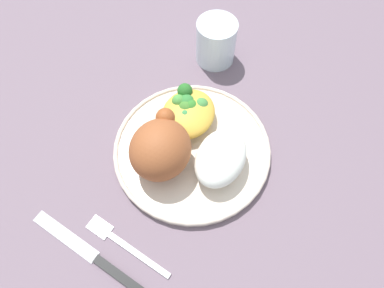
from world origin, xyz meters
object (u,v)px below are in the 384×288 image
object	(u,v)px
plate	(192,149)
water_glass	(216,42)
roasted_chicken	(160,149)
knife	(96,258)
fork	(124,244)
mac_cheese_with_broccoli	(188,111)
rice_pile	(221,158)

from	to	relation	value
plate	water_glass	world-z (taller)	water_glass
plate	roasted_chicken	size ratio (longest dim) A/B	2.42
knife	plate	bearing A→B (deg)	-12.62
fork	water_glass	xyz separation A→B (m)	(0.37, 0.03, 0.04)
roasted_chicken	water_glass	bearing A→B (deg)	4.16
mac_cheese_with_broccoli	fork	distance (m)	0.22
roasted_chicken	mac_cheese_with_broccoli	distance (m)	0.09
knife	mac_cheese_with_broccoli	bearing A→B (deg)	-3.73
water_glass	plate	bearing A→B (deg)	-166.45
rice_pile	plate	bearing A→B (deg)	79.53
plate	water_glass	xyz separation A→B (m)	(0.20, 0.05, 0.03)
plate	knife	size ratio (longest dim) A/B	1.29
rice_pile	mac_cheese_with_broccoli	size ratio (longest dim) A/B	1.03
knife	fork	bearing A→B (deg)	-36.94
roasted_chicken	knife	world-z (taller)	roasted_chicken
knife	water_glass	size ratio (longest dim) A/B	2.39
roasted_chicken	fork	xyz separation A→B (m)	(-0.13, -0.01, -0.05)
plate	knife	distance (m)	0.21
rice_pile	mac_cheese_with_broccoli	world-z (taller)	rice_pile
roasted_chicken	mac_cheese_with_broccoli	bearing A→B (deg)	-0.32
mac_cheese_with_broccoli	fork	world-z (taller)	mac_cheese_with_broccoli
rice_pile	water_glass	bearing A→B (deg)	25.50
fork	water_glass	size ratio (longest dim) A/B	1.79
roasted_chicken	mac_cheese_with_broccoli	size ratio (longest dim) A/B	1.06
mac_cheese_with_broccoli	plate	bearing A→B (deg)	-147.88
plate	rice_pile	xyz separation A→B (m)	(-0.01, -0.05, 0.03)
mac_cheese_with_broccoli	water_glass	bearing A→B (deg)	6.78
knife	water_glass	bearing A→B (deg)	0.19
fork	water_glass	bearing A→B (deg)	4.05
plate	roasted_chicken	xyz separation A→B (m)	(-0.04, 0.03, 0.05)
water_glass	roasted_chicken	bearing A→B (deg)	-175.84
mac_cheese_with_broccoli	fork	bearing A→B (deg)	-177.81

